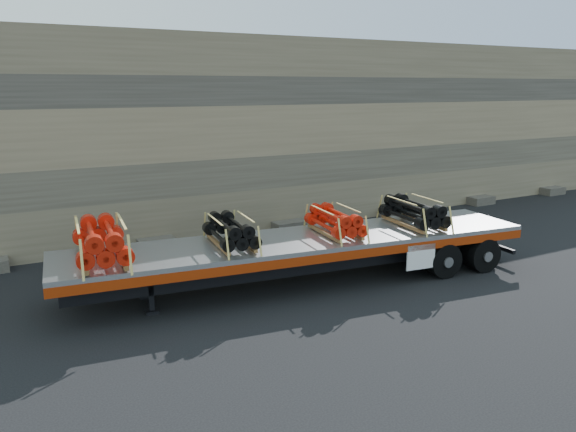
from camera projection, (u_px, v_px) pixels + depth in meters
name	position (u px, v px, depth m)	size (l,w,h in m)	color
ground	(307.00, 275.00, 15.97)	(120.00, 120.00, 0.00)	black
rock_wall	(218.00, 135.00, 20.73)	(44.00, 3.00, 7.00)	#7A6B54
trailer	(303.00, 260.00, 15.22)	(12.86, 2.47, 1.29)	#A5A7AC
bundle_front	(101.00, 242.00, 13.07)	(1.20, 2.39, 0.85)	red
bundle_midfront	(231.00, 232.00, 14.25)	(0.99, 1.97, 0.70)	black
bundle_midrear	(335.00, 222.00, 15.36)	(0.97, 1.95, 0.69)	red
bundle_rear	(414.00, 213.00, 16.30)	(1.06, 2.13, 0.75)	black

